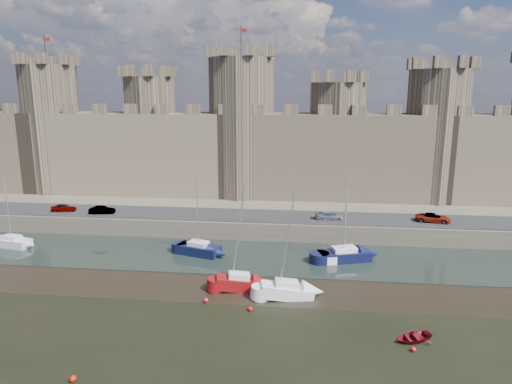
% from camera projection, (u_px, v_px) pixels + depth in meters
% --- Properties ---
extents(ground, '(160.00, 160.00, 0.00)m').
position_uv_depth(ground, '(125.00, 367.00, 34.14)').
color(ground, black).
rests_on(ground, ground).
extents(water_channel, '(160.00, 12.00, 0.08)m').
position_uv_depth(water_channel, '(199.00, 255.00, 57.40)').
color(water_channel, black).
rests_on(water_channel, ground).
extents(quay, '(160.00, 60.00, 2.50)m').
position_uv_depth(quay, '(241.00, 187.00, 92.05)').
color(quay, '#4C443A').
rests_on(quay, ground).
extents(road, '(160.00, 7.00, 0.10)m').
position_uv_depth(road, '(215.00, 214.00, 66.55)').
color(road, black).
rests_on(road, quay).
extents(castle, '(108.50, 11.00, 29.00)m').
position_uv_depth(castle, '(226.00, 142.00, 78.21)').
color(castle, '#42382B').
rests_on(castle, quay).
extents(car_0, '(3.73, 2.03, 1.20)m').
position_uv_depth(car_0, '(64.00, 208.00, 68.08)').
color(car_0, gray).
rests_on(car_0, quay).
extents(car_1, '(3.85, 1.98, 1.21)m').
position_uv_depth(car_1, '(102.00, 210.00, 66.83)').
color(car_1, gray).
rests_on(car_1, quay).
extents(car_2, '(4.02, 1.88, 1.13)m').
position_uv_depth(car_2, '(329.00, 216.00, 63.94)').
color(car_2, gray).
rests_on(car_2, quay).
extents(car_3, '(4.91, 2.92, 1.28)m').
position_uv_depth(car_3, '(433.00, 218.00, 62.62)').
color(car_3, gray).
rests_on(car_3, quay).
extents(sailboat_0, '(5.39, 2.89, 9.56)m').
position_uv_depth(sailboat_0, '(12.00, 241.00, 60.21)').
color(sailboat_0, silver).
rests_on(sailboat_0, ground).
extents(sailboat_1, '(5.89, 3.67, 11.03)m').
position_uv_depth(sailboat_1, '(199.00, 249.00, 57.16)').
color(sailboat_1, black).
rests_on(sailboat_1, ground).
extents(sailboat_2, '(4.55, 2.96, 9.16)m').
position_uv_depth(sailboat_2, '(344.00, 256.00, 54.80)').
color(sailboat_2, white).
rests_on(sailboat_2, ground).
extents(sailboat_3, '(6.72, 4.17, 11.01)m').
position_uv_depth(sailboat_3, '(344.00, 255.00, 55.16)').
color(sailboat_3, black).
rests_on(sailboat_3, ground).
extents(sailboat_4, '(5.17, 2.90, 11.39)m').
position_uv_depth(sailboat_4, '(239.00, 282.00, 47.33)').
color(sailboat_4, maroon).
rests_on(sailboat_4, ground).
extents(sailboat_5, '(5.52, 2.95, 11.30)m').
position_uv_depth(sailboat_5, '(287.00, 290.00, 45.48)').
color(sailboat_5, white).
rests_on(sailboat_5, ground).
extents(dinghy_4, '(3.68, 3.18, 0.64)m').
position_uv_depth(dinghy_4, '(413.00, 338.00, 37.61)').
color(dinghy_4, maroon).
rests_on(dinghy_4, ground).
extents(buoy_1, '(0.48, 0.48, 0.48)m').
position_uv_depth(buoy_1, '(206.00, 300.00, 44.48)').
color(buoy_1, red).
rests_on(buoy_1, ground).
extents(buoy_3, '(0.45, 0.45, 0.45)m').
position_uv_depth(buoy_3, '(250.00, 309.00, 42.78)').
color(buoy_3, red).
rests_on(buoy_3, ground).
extents(buoy_4, '(0.50, 0.50, 0.50)m').
position_uv_depth(buoy_4, '(73.00, 379.00, 32.37)').
color(buoy_4, red).
rests_on(buoy_4, ground).
extents(buoy_5, '(0.41, 0.41, 0.41)m').
position_uv_depth(buoy_5, '(413.00, 349.00, 36.14)').
color(buoy_5, red).
rests_on(buoy_5, ground).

